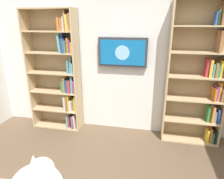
# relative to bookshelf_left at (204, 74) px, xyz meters

# --- Properties ---
(wall_back) EXTENTS (4.52, 0.06, 2.70)m
(wall_back) POSITION_rel_bookshelf_left_xyz_m (1.22, -0.17, 0.26)
(wall_back) COLOR silver
(wall_back) RESTS_ON ground
(bookshelf_left) EXTENTS (0.84, 0.28, 2.10)m
(bookshelf_left) POSITION_rel_bookshelf_left_xyz_m (0.00, 0.00, 0.00)
(bookshelf_left) COLOR tan
(bookshelf_left) RESTS_ON ground
(bookshelf_right) EXTENTS (0.85, 0.28, 2.00)m
(bookshelf_right) POSITION_rel_bookshelf_left_xyz_m (2.23, 0.00, -0.09)
(bookshelf_right) COLOR tan
(bookshelf_right) RESTS_ON ground
(wall_mounted_tv) EXTENTS (0.76, 0.07, 0.45)m
(wall_mounted_tv) POSITION_rel_bookshelf_left_xyz_m (1.20, -0.08, 0.26)
(wall_mounted_tv) COLOR #333338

